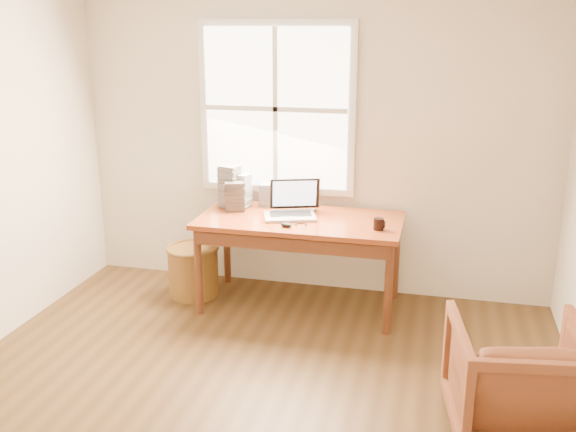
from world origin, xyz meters
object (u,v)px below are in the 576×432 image
wicker_stool (193,272)px  laptop (290,201)px  desk (300,220)px  coffee_mug (379,224)px  armchair (519,381)px  cd_stack_a (241,190)px

wicker_stool → laptop: 1.08m
desk → coffee_mug: (0.63, -0.15, 0.06)m
armchair → laptop: bearing=-49.1°
armchair → wicker_stool: 2.85m
coffee_mug → cd_stack_a: cd_stack_a is taller
armchair → coffee_mug: coffee_mug is taller
armchair → cd_stack_a: (-2.10, 1.61, 0.55)m
coffee_mug → cd_stack_a: 1.24m
laptop → coffee_mug: size_ratio=4.42×
desk → cd_stack_a: bearing=159.5°
coffee_mug → cd_stack_a: size_ratio=0.31×
desk → armchair: size_ratio=2.14×
laptop → coffee_mug: laptop is taller
armchair → coffee_mug: 1.62m
desk → wicker_stool: bearing=180.0°
laptop → wicker_stool: bearing=160.7°
coffee_mug → laptop: bearing=179.9°
laptop → desk: bearing=-11.2°
desk → cd_stack_a: (-0.55, 0.21, 0.16)m
wicker_stool → desk: bearing=-0.0°
wicker_stool → coffee_mug: coffee_mug is taller
armchair → laptop: 2.22m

